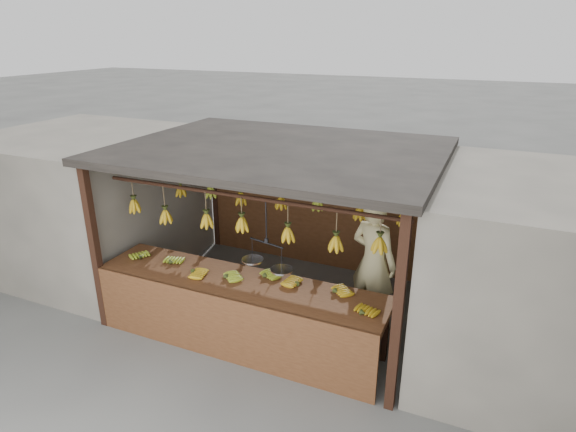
% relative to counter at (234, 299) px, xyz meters
% --- Properties ---
extents(ground, '(80.00, 80.00, 0.00)m').
position_rel_counter_xyz_m(ground, '(0.06, 1.23, -0.72)').
color(ground, '#5B5B57').
extents(stall, '(4.30, 3.30, 2.40)m').
position_rel_counter_xyz_m(stall, '(0.06, 1.56, 1.25)').
color(stall, black).
rests_on(stall, ground).
extents(neighbor_left, '(3.00, 3.00, 2.30)m').
position_rel_counter_xyz_m(neighbor_left, '(-3.54, 1.23, 0.43)').
color(neighbor_left, slate).
rests_on(neighbor_left, ground).
extents(neighbor_right, '(3.00, 3.00, 2.30)m').
position_rel_counter_xyz_m(neighbor_right, '(3.66, 1.23, 0.43)').
color(neighbor_right, slate).
rests_on(neighbor_right, ground).
extents(counter, '(3.83, 0.87, 0.96)m').
position_rel_counter_xyz_m(counter, '(0.00, 0.00, 0.00)').
color(counter, '#58311A').
rests_on(counter, ground).
extents(hanging_bananas, '(3.60, 2.22, 0.39)m').
position_rel_counter_xyz_m(hanging_bananas, '(0.06, 1.24, 0.90)').
color(hanging_bananas, '#B58913').
rests_on(hanging_bananas, ground).
extents(balance_scale, '(0.72, 0.37, 0.86)m').
position_rel_counter_xyz_m(balance_scale, '(0.35, 0.23, 0.48)').
color(balance_scale, black).
rests_on(balance_scale, ground).
extents(vendor, '(0.80, 0.67, 1.88)m').
position_rel_counter_xyz_m(vendor, '(1.44, 1.25, 0.22)').
color(vendor, beige).
rests_on(vendor, ground).
extents(bag_bundles, '(0.08, 0.26, 1.26)m').
position_rel_counter_xyz_m(bag_bundles, '(2.00, 2.58, 0.29)').
color(bag_bundles, '#1426BF').
rests_on(bag_bundles, ground).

